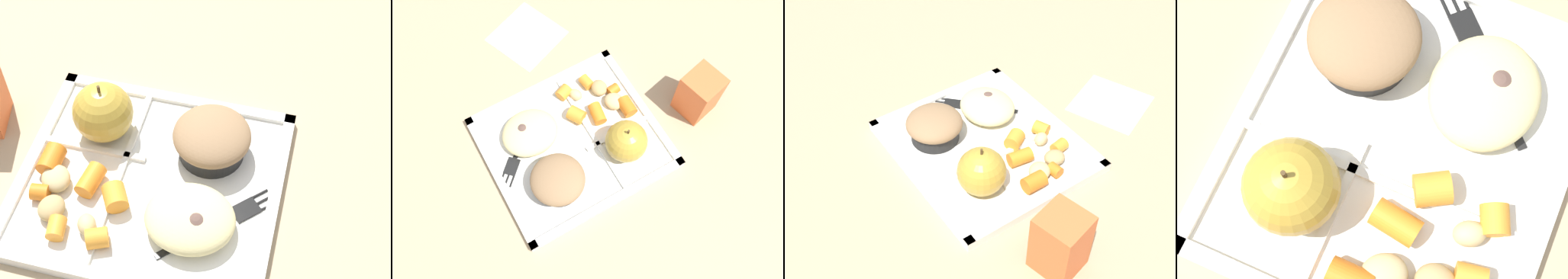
% 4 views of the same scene
% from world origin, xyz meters
% --- Properties ---
extents(ground, '(6.00, 6.00, 0.00)m').
position_xyz_m(ground, '(0.00, 0.00, 0.00)').
color(ground, tan).
extents(lunch_tray, '(0.30, 0.27, 0.02)m').
position_xyz_m(lunch_tray, '(-0.00, 0.00, 0.01)').
color(lunch_tray, white).
rests_on(lunch_tray, ground).
extents(green_apple, '(0.07, 0.07, 0.08)m').
position_xyz_m(green_apple, '(-0.07, 0.06, 0.05)').
color(green_apple, '#B79333').
rests_on(green_apple, lunch_tray).
extents(bran_muffin, '(0.09, 0.09, 0.05)m').
position_xyz_m(bran_muffin, '(0.06, 0.06, 0.04)').
color(bran_muffin, black).
rests_on(bran_muffin, lunch_tray).
extents(carrot_slice_tilted, '(0.03, 0.04, 0.02)m').
position_xyz_m(carrot_slice_tilted, '(-0.06, -0.02, 0.02)').
color(carrot_slice_tilted, orange).
rests_on(carrot_slice_tilted, lunch_tray).
extents(carrot_slice_large, '(0.04, 0.04, 0.03)m').
position_xyz_m(carrot_slice_large, '(-0.03, -0.04, 0.02)').
color(carrot_slice_large, orange).
rests_on(carrot_slice_large, lunch_tray).
extents(carrot_slice_near_corner, '(0.03, 0.03, 0.02)m').
position_xyz_m(carrot_slice_near_corner, '(-0.03, -0.09, 0.02)').
color(carrot_slice_near_corner, orange).
rests_on(carrot_slice_near_corner, lunch_tray).
extents(carrot_slice_back, '(0.03, 0.03, 0.03)m').
position_xyz_m(carrot_slice_back, '(-0.12, -0.01, 0.02)').
color(carrot_slice_back, orange).
rests_on(carrot_slice_back, lunch_tray).
extents(carrot_slice_edge, '(0.02, 0.02, 0.02)m').
position_xyz_m(carrot_slice_edge, '(-0.12, -0.05, 0.02)').
color(carrot_slice_edge, orange).
rests_on(carrot_slice_edge, lunch_tray).
extents(carrot_slice_center, '(0.02, 0.03, 0.02)m').
position_xyz_m(carrot_slice_center, '(-0.08, -0.09, 0.02)').
color(carrot_slice_center, orange).
rests_on(carrot_slice_center, lunch_tray).
extents(potato_chunk_golden, '(0.03, 0.04, 0.02)m').
position_xyz_m(potato_chunk_golden, '(-0.09, -0.07, 0.02)').
color(potato_chunk_golden, tan).
rests_on(potato_chunk_golden, lunch_tray).
extents(potato_chunk_wedge, '(0.03, 0.03, 0.02)m').
position_xyz_m(potato_chunk_wedge, '(-0.05, -0.08, 0.02)').
color(potato_chunk_wedge, tan).
rests_on(potato_chunk_wedge, lunch_tray).
extents(potato_chunk_corner, '(0.05, 0.05, 0.02)m').
position_xyz_m(potato_chunk_corner, '(-0.10, -0.03, 0.02)').
color(potato_chunk_corner, tan).
rests_on(potato_chunk_corner, lunch_tray).
extents(egg_noodle_pile, '(0.10, 0.09, 0.03)m').
position_xyz_m(egg_noodle_pile, '(0.06, -0.05, 0.03)').
color(egg_noodle_pile, beige).
rests_on(egg_noodle_pile, lunch_tray).
extents(meatball_back, '(0.04, 0.04, 0.04)m').
position_xyz_m(meatball_back, '(0.07, -0.05, 0.03)').
color(meatball_back, brown).
rests_on(meatball_back, lunch_tray).
extents(meatball_center, '(0.03, 0.03, 0.03)m').
position_xyz_m(meatball_center, '(0.06, -0.05, 0.03)').
color(meatball_center, brown).
rests_on(meatball_center, lunch_tray).
extents(plastic_fork, '(0.12, 0.12, 0.00)m').
position_xyz_m(plastic_fork, '(0.10, -0.03, 0.01)').
color(plastic_fork, black).
rests_on(plastic_fork, lunch_tray).
extents(milk_carton, '(0.07, 0.07, 0.10)m').
position_xyz_m(milk_carton, '(-0.23, 0.05, 0.05)').
color(milk_carton, orange).
rests_on(milk_carton, ground).
extents(paper_napkin, '(0.16, 0.16, 0.00)m').
position_xyz_m(paper_napkin, '(-0.03, -0.25, 0.00)').
color(paper_napkin, white).
rests_on(paper_napkin, ground).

